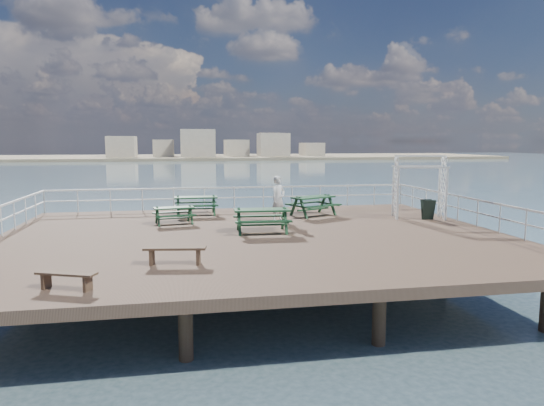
{
  "coord_description": "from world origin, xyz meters",
  "views": [
    {
      "loc": [
        -2.47,
        -17.0,
        3.33
      ],
      "look_at": [
        0.69,
        0.19,
        1.1
      ],
      "focal_mm": 32.0,
      "sensor_mm": 36.0,
      "label": 1
    }
  ],
  "objects_px": {
    "flat_bench_far": "(175,251)",
    "trellis_arbor": "(419,190)",
    "picnic_table_b": "(196,201)",
    "picnic_table_c": "(313,202)",
    "picnic_table_d": "(262,215)",
    "person": "(278,199)",
    "picnic_table_a": "(174,212)",
    "flat_bench_near": "(66,277)"
  },
  "relations": [
    {
      "from": "flat_bench_far",
      "to": "person",
      "type": "relative_size",
      "value": 0.9
    },
    {
      "from": "picnic_table_a",
      "to": "flat_bench_far",
      "type": "height_order",
      "value": "picnic_table_a"
    },
    {
      "from": "picnic_table_d",
      "to": "person",
      "type": "distance_m",
      "value": 2.58
    },
    {
      "from": "picnic_table_a",
      "to": "picnic_table_c",
      "type": "bearing_deg",
      "value": 0.01
    },
    {
      "from": "picnic_table_a",
      "to": "picnic_table_b",
      "type": "distance_m",
      "value": 2.52
    },
    {
      "from": "picnic_table_b",
      "to": "person",
      "type": "height_order",
      "value": "person"
    },
    {
      "from": "person",
      "to": "picnic_table_c",
      "type": "bearing_deg",
      "value": 1.77
    },
    {
      "from": "picnic_table_c",
      "to": "picnic_table_d",
      "type": "relative_size",
      "value": 1.19
    },
    {
      "from": "picnic_table_c",
      "to": "flat_bench_near",
      "type": "relative_size",
      "value": 1.77
    },
    {
      "from": "flat_bench_far",
      "to": "picnic_table_a",
      "type": "bearing_deg",
      "value": 99.67
    },
    {
      "from": "picnic_table_a",
      "to": "flat_bench_far",
      "type": "distance_m",
      "value": 6.7
    },
    {
      "from": "picnic_table_c",
      "to": "trellis_arbor",
      "type": "bearing_deg",
      "value": -45.02
    },
    {
      "from": "flat_bench_near",
      "to": "trellis_arbor",
      "type": "distance_m",
      "value": 15.12
    },
    {
      "from": "picnic_table_c",
      "to": "person",
      "type": "bearing_deg",
      "value": -169.91
    },
    {
      "from": "picnic_table_a",
      "to": "flat_bench_far",
      "type": "relative_size",
      "value": 1.04
    },
    {
      "from": "picnic_table_b",
      "to": "flat_bench_far",
      "type": "height_order",
      "value": "picnic_table_b"
    },
    {
      "from": "picnic_table_a",
      "to": "picnic_table_b",
      "type": "xyz_separation_m",
      "value": [
        0.95,
        2.33,
        0.11
      ]
    },
    {
      "from": "flat_bench_far",
      "to": "flat_bench_near",
      "type": "bearing_deg",
      "value": -133.42
    },
    {
      "from": "picnic_table_b",
      "to": "flat_bench_near",
      "type": "xyz_separation_m",
      "value": [
        -3.2,
        -10.9,
        -0.3
      ]
    },
    {
      "from": "flat_bench_far",
      "to": "trellis_arbor",
      "type": "xyz_separation_m",
      "value": [
        10.34,
        6.25,
        0.85
      ]
    },
    {
      "from": "flat_bench_near",
      "to": "flat_bench_far",
      "type": "xyz_separation_m",
      "value": [
        2.38,
        1.87,
        0.06
      ]
    },
    {
      "from": "picnic_table_a",
      "to": "picnic_table_c",
      "type": "height_order",
      "value": "picnic_table_c"
    },
    {
      "from": "picnic_table_b",
      "to": "picnic_table_c",
      "type": "distance_m",
      "value": 5.34
    },
    {
      "from": "flat_bench_far",
      "to": "picnic_table_d",
      "type": "bearing_deg",
      "value": 62.18
    },
    {
      "from": "trellis_arbor",
      "to": "flat_bench_far",
      "type": "bearing_deg",
      "value": -134.13
    },
    {
      "from": "picnic_table_a",
      "to": "person",
      "type": "height_order",
      "value": "person"
    },
    {
      "from": "picnic_table_a",
      "to": "flat_bench_far",
      "type": "bearing_deg",
      "value": -99.15
    },
    {
      "from": "person",
      "to": "picnic_table_b",
      "type": "bearing_deg",
      "value": 109.44
    },
    {
      "from": "picnic_table_d",
      "to": "flat_bench_far",
      "type": "relative_size",
      "value": 1.23
    },
    {
      "from": "picnic_table_c",
      "to": "flat_bench_far",
      "type": "relative_size",
      "value": 1.46
    },
    {
      "from": "picnic_table_b",
      "to": "picnic_table_d",
      "type": "bearing_deg",
      "value": -64.83
    },
    {
      "from": "picnic_table_b",
      "to": "flat_bench_near",
      "type": "relative_size",
      "value": 1.36
    },
    {
      "from": "picnic_table_b",
      "to": "picnic_table_c",
      "type": "xyz_separation_m",
      "value": [
        5.2,
        -1.21,
        0.03
      ]
    },
    {
      "from": "flat_bench_far",
      "to": "person",
      "type": "height_order",
      "value": "person"
    },
    {
      "from": "flat_bench_near",
      "to": "person",
      "type": "xyz_separation_m",
      "value": [
        6.53,
        8.37,
        0.65
      ]
    },
    {
      "from": "picnic_table_a",
      "to": "flat_bench_far",
      "type": "xyz_separation_m",
      "value": [
        0.14,
        -6.7,
        -0.13
      ]
    },
    {
      "from": "picnic_table_b",
      "to": "picnic_table_d",
      "type": "xyz_separation_m",
      "value": [
        2.26,
        -4.85,
        0.03
      ]
    },
    {
      "from": "flat_bench_far",
      "to": "person",
      "type": "xyz_separation_m",
      "value": [
        4.15,
        6.5,
        0.59
      ]
    },
    {
      "from": "picnic_table_c",
      "to": "picnic_table_d",
      "type": "bearing_deg",
      "value": -154.05
    },
    {
      "from": "picnic_table_c",
      "to": "person",
      "type": "relative_size",
      "value": 1.32
    },
    {
      "from": "picnic_table_b",
      "to": "picnic_table_c",
      "type": "height_order",
      "value": "picnic_table_c"
    },
    {
      "from": "picnic_table_d",
      "to": "flat_bench_near",
      "type": "height_order",
      "value": "picnic_table_d"
    }
  ]
}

